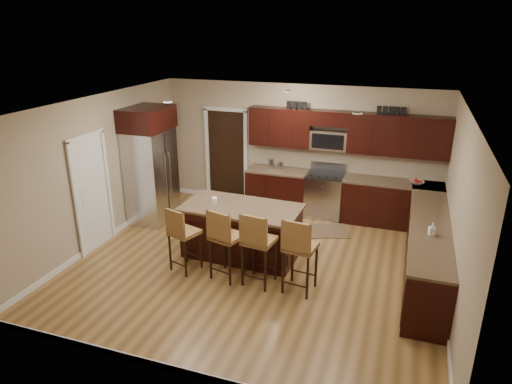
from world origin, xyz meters
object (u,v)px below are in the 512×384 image
at_px(range, 325,195).
at_px(stool_mid, 224,237).
at_px(refrigerator, 151,164).
at_px(stool_right, 257,241).
at_px(island, 242,232).
at_px(stool_extra, 299,247).
at_px(stool_left, 181,233).

xyz_separation_m(range, stool_mid, (-1.01, -3.05, 0.27)).
bearing_deg(refrigerator, stool_right, -30.88).
relative_size(range, island, 0.54).
bearing_deg(range, stool_mid, -108.29).
height_order(range, stool_right, stool_right).
xyz_separation_m(stool_right, stool_extra, (0.65, 0.00, 0.00)).
distance_m(stool_mid, refrigerator, 2.89).
bearing_deg(stool_mid, island, 106.58).
height_order(range, stool_extra, stool_extra).
xyz_separation_m(island, stool_left, (-0.72, -0.84, 0.27)).
height_order(stool_right, refrigerator, refrigerator).
bearing_deg(stool_right, stool_mid, -173.22).
relative_size(stool_left, refrigerator, 0.48).
bearing_deg(refrigerator, range, 22.27).
height_order(island, stool_left, stool_left).
bearing_deg(stool_extra, stool_left, -173.15).
xyz_separation_m(stool_left, stool_extra, (1.94, -0.01, 0.06)).
bearing_deg(stool_extra, stool_right, -172.89).
distance_m(island, stool_mid, 0.91).
bearing_deg(stool_left, stool_extra, 18.49).
relative_size(island, stool_mid, 1.73).
distance_m(stool_left, stool_mid, 0.75).
xyz_separation_m(island, stool_mid, (0.03, -0.85, 0.31)).
xyz_separation_m(island, stool_right, (0.58, -0.85, 0.33)).
relative_size(stool_mid, stool_right, 0.98).
distance_m(island, stool_extra, 1.53).
relative_size(stool_left, stool_right, 0.92).
bearing_deg(stool_extra, island, 152.38).
distance_m(range, stool_right, 3.10).
height_order(stool_left, stool_right, stool_right).
distance_m(stool_mid, stool_extra, 1.20).
bearing_deg(stool_extra, range, 100.67).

